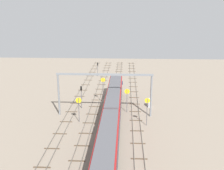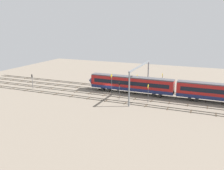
{
  "view_description": "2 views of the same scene",
  "coord_description": "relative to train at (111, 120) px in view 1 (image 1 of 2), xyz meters",
  "views": [
    {
      "loc": [
        -62.24,
        -4.56,
        21.03
      ],
      "look_at": [
        4.61,
        -1.2,
        2.45
      ],
      "focal_mm": 45.19,
      "sensor_mm": 36.0,
      "label": 1
    },
    {
      "loc": [
        -26.67,
        60.84,
        19.24
      ],
      "look_at": [
        -1.03,
        -0.83,
        2.27
      ],
      "focal_mm": 38.26,
      "sensor_mm": 36.0,
      "label": 2
    }
  ],
  "objects": [
    {
      "name": "relay_cabinet",
      "position": [
        14.19,
        -7.65,
        -1.73
      ],
      "size": [
        1.19,
        0.68,
        1.85
      ],
      "color": "#B2B7BC",
      "rests_on": "ground"
    },
    {
      "name": "track_second_far",
      "position": [
        18.15,
        8.86,
        -2.59
      ],
      "size": [
        94.72,
        2.4,
        0.16
      ],
      "color": "#59544C",
      "rests_on": "ground"
    },
    {
      "name": "ground_plane",
      "position": [
        18.15,
        2.22,
        -2.66
      ],
      "size": [
        110.72,
        110.72,
        0.0
      ],
      "primitive_type": "plane",
      "color": "gray"
    },
    {
      "name": "speed_sign_distant_end",
      "position": [
        16.69,
        2.74,
        1.12
      ],
      "size": [
        0.14,
        0.98,
        5.79
      ],
      "color": "#4C4C51",
      "rests_on": "ground"
    },
    {
      "name": "track_with_train",
      "position": [
        18.15,
        -0.0,
        -2.59
      ],
      "size": [
        94.72,
        2.4,
        0.16
      ],
      "color": "#59544C",
      "rests_on": "ground"
    },
    {
      "name": "track_middle",
      "position": [
        18.15,
        4.43,
        -2.59
      ],
      "size": [
        94.72,
        2.4,
        0.16
      ],
      "color": "#59544C",
      "rests_on": "ground"
    },
    {
      "name": "track_near_foreground",
      "position": [
        18.15,
        -4.43,
        -2.59
      ],
      "size": [
        94.72,
        2.4,
        0.16
      ],
      "color": "#59544C",
      "rests_on": "ground"
    },
    {
      "name": "speed_sign_mid_trackside",
      "position": [
        10.86,
        -2.66,
        0.68
      ],
      "size": [
        0.14,
        1.05,
        4.96
      ],
      "color": "#4C4C51",
      "rests_on": "ground"
    },
    {
      "name": "train",
      "position": [
        0.0,
        0.0,
        0.0
      ],
      "size": [
        50.4,
        3.24,
        4.8
      ],
      "color": "maroon",
      "rests_on": "ground"
    },
    {
      "name": "speed_sign_far_trackside",
      "position": [
        5.22,
        6.37,
        0.58
      ],
      "size": [
        0.14,
        1.06,
        4.79
      ],
      "color": "#4C4C51",
      "rests_on": "ground"
    },
    {
      "name": "signal_light_trackside_departure",
      "position": [
        12.74,
        7.06,
        0.51
      ],
      "size": [
        0.31,
        0.32,
        4.87
      ],
      "color": "#4C4C51",
      "rests_on": "ground"
    },
    {
      "name": "speed_sign_near_foreground",
      "position": [
        4.16,
        -6.29,
        0.77
      ],
      "size": [
        0.14,
        0.93,
        5.27
      ],
      "color": "#4C4C51",
      "rests_on": "ground"
    },
    {
      "name": "overhead_gantry",
      "position": [
        8.74,
        1.79,
        3.86
      ],
      "size": [
        0.4,
        18.88,
        8.62
      ],
      "color": "slate",
      "rests_on": "ground"
    },
    {
      "name": "signal_light_trackside_approach",
      "position": [
        41.63,
        6.48,
        0.23
      ],
      "size": [
        0.31,
        0.32,
        4.4
      ],
      "color": "#4C4C51",
      "rests_on": "ground"
    }
  ]
}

